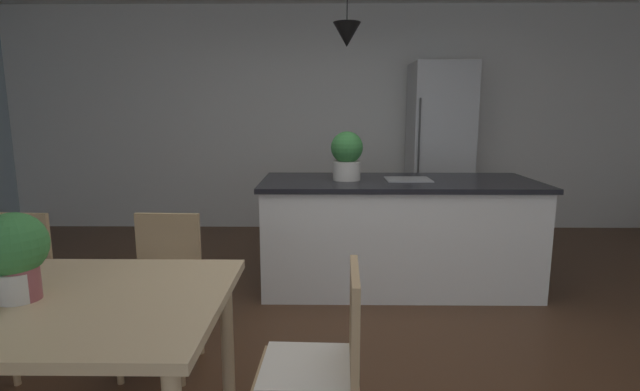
{
  "coord_description": "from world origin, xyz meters",
  "views": [
    {
      "loc": [
        -0.13,
        -2.67,
        1.46
      ],
      "look_at": [
        -0.16,
        -0.2,
        1.02
      ],
      "focal_mm": 26.62,
      "sensor_mm": 36.0,
      "label": 1
    }
  ],
  "objects_px": {
    "chair_far_right": "(162,286)",
    "chair_far_left": "(7,285)",
    "kitchen_island": "(397,232)",
    "potted_plant_on_island": "(347,155)",
    "refrigerator": "(439,151)",
    "potted_plant_on_table": "(15,251)",
    "vase_on_dining_table": "(20,270)",
    "chair_kitchen_end": "(320,366)"
  },
  "relations": [
    {
      "from": "kitchen_island",
      "to": "potted_plant_on_island",
      "type": "distance_m",
      "value": 0.77
    },
    {
      "from": "chair_far_right",
      "to": "vase_on_dining_table",
      "type": "xyz_separation_m",
      "value": [
        -0.22,
        -0.87,
        0.39
      ]
    },
    {
      "from": "chair_far_right",
      "to": "potted_plant_on_table",
      "type": "bearing_deg",
      "value": -104.83
    },
    {
      "from": "chair_far_right",
      "to": "kitchen_island",
      "type": "distance_m",
      "value": 2.0
    },
    {
      "from": "chair_far_left",
      "to": "vase_on_dining_table",
      "type": "xyz_separation_m",
      "value": [
        0.67,
        -0.87,
        0.39
      ]
    },
    {
      "from": "chair_far_left",
      "to": "refrigerator",
      "type": "bearing_deg",
      "value": 43.5
    },
    {
      "from": "chair_far_right",
      "to": "vase_on_dining_table",
      "type": "bearing_deg",
      "value": -104.03
    },
    {
      "from": "chair_far_right",
      "to": "chair_far_left",
      "type": "bearing_deg",
      "value": -180.0
    },
    {
      "from": "chair_kitchen_end",
      "to": "vase_on_dining_table",
      "type": "xyz_separation_m",
      "value": [
        -1.13,
        -0.02,
        0.39
      ]
    },
    {
      "from": "refrigerator",
      "to": "chair_far_left",
      "type": "bearing_deg",
      "value": -136.5
    },
    {
      "from": "chair_far_right",
      "to": "chair_kitchen_end",
      "type": "bearing_deg",
      "value": -42.93
    },
    {
      "from": "vase_on_dining_table",
      "to": "refrigerator",
      "type": "bearing_deg",
      "value": 57.33
    },
    {
      "from": "kitchen_island",
      "to": "vase_on_dining_table",
      "type": "relative_size",
      "value": 9.62
    },
    {
      "from": "chair_kitchen_end",
      "to": "chair_far_left",
      "type": "height_order",
      "value": "same"
    },
    {
      "from": "chair_far_right",
      "to": "chair_far_left",
      "type": "xyz_separation_m",
      "value": [
        -0.89,
        -0.0,
        0.0
      ]
    },
    {
      "from": "refrigerator",
      "to": "potted_plant_on_table",
      "type": "bearing_deg",
      "value": -122.81
    },
    {
      "from": "kitchen_island",
      "to": "vase_on_dining_table",
      "type": "xyz_separation_m",
      "value": [
        -1.74,
        -2.16,
        0.41
      ]
    },
    {
      "from": "potted_plant_on_island",
      "to": "potted_plant_on_table",
      "type": "bearing_deg",
      "value": -121.71
    },
    {
      "from": "chair_far_left",
      "to": "potted_plant_on_island",
      "type": "distance_m",
      "value": 2.46
    },
    {
      "from": "chair_far_left",
      "to": "refrigerator",
      "type": "distance_m",
      "value": 4.35
    },
    {
      "from": "kitchen_island",
      "to": "vase_on_dining_table",
      "type": "height_order",
      "value": "vase_on_dining_table"
    },
    {
      "from": "chair_far_left",
      "to": "potted_plant_on_table",
      "type": "relative_size",
      "value": 2.59
    },
    {
      "from": "chair_far_right",
      "to": "refrigerator",
      "type": "xyz_separation_m",
      "value": [
        2.25,
        2.98,
        0.52
      ]
    },
    {
      "from": "potted_plant_on_island",
      "to": "chair_kitchen_end",
      "type": "bearing_deg",
      "value": -95.11
    },
    {
      "from": "kitchen_island",
      "to": "potted_plant_on_table",
      "type": "height_order",
      "value": "potted_plant_on_table"
    },
    {
      "from": "chair_far_right",
      "to": "refrigerator",
      "type": "bearing_deg",
      "value": 52.93
    },
    {
      "from": "kitchen_island",
      "to": "potted_plant_on_table",
      "type": "bearing_deg",
      "value": -129.19
    },
    {
      "from": "potted_plant_on_table",
      "to": "chair_far_left",
      "type": "bearing_deg",
      "value": 127.28
    },
    {
      "from": "chair_far_right",
      "to": "vase_on_dining_table",
      "type": "relative_size",
      "value": 3.75
    },
    {
      "from": "chair_kitchen_end",
      "to": "potted_plant_on_table",
      "type": "relative_size",
      "value": 2.59
    },
    {
      "from": "kitchen_island",
      "to": "potted_plant_on_island",
      "type": "xyz_separation_m",
      "value": [
        -0.43,
        0.0,
        0.65
      ]
    },
    {
      "from": "potted_plant_on_table",
      "to": "chair_far_right",
      "type": "bearing_deg",
      "value": 75.17
    },
    {
      "from": "potted_plant_on_table",
      "to": "refrigerator",
      "type": "bearing_deg",
      "value": 57.19
    },
    {
      "from": "chair_far_left",
      "to": "refrigerator",
      "type": "relative_size",
      "value": 0.44
    },
    {
      "from": "refrigerator",
      "to": "vase_on_dining_table",
      "type": "bearing_deg",
      "value": -122.67
    },
    {
      "from": "chair_far_left",
      "to": "kitchen_island",
      "type": "xyz_separation_m",
      "value": [
        2.42,
        1.29,
        -0.01
      ]
    },
    {
      "from": "potted_plant_on_table",
      "to": "vase_on_dining_table",
      "type": "distance_m",
      "value": 0.08
    },
    {
      "from": "chair_kitchen_end",
      "to": "refrigerator",
      "type": "distance_m",
      "value": 4.08
    },
    {
      "from": "chair_far_right",
      "to": "chair_far_left",
      "type": "distance_m",
      "value": 0.89
    },
    {
      "from": "kitchen_island",
      "to": "potted_plant_on_island",
      "type": "bearing_deg",
      "value": 180.0
    },
    {
      "from": "kitchen_island",
      "to": "potted_plant_on_island",
      "type": "relative_size",
      "value": 5.65
    },
    {
      "from": "chair_kitchen_end",
      "to": "chair_far_right",
      "type": "height_order",
      "value": "same"
    }
  ]
}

